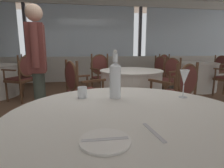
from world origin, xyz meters
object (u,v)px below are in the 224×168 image
Objects in this scene: wine_glass at (184,78)px; dining_chair_0_3 at (168,76)px; dining_chair_1_3 at (166,66)px; water_tumbler at (82,92)px; dining_chair_0_0 at (102,73)px; dining_chair_0_2 at (178,91)px; dining_chair_1_0 at (164,72)px; diner_person_0 at (38,62)px; dining_chair_1_2 at (218,68)px; water_bottle at (115,79)px; dining_chair_0_1 at (79,87)px; side_plate at (105,141)px; dining_chair_2_0 at (25,69)px; dining_chair_2_3 at (23,74)px.

dining_chair_0_3 is at bearing 66.69° from wine_glass.
dining_chair_0_3 is at bearing -42.18° from dining_chair_1_3.
water_tumbler is 0.08× the size of dining_chair_0_0.
dining_chair_1_0 reaches higher than dining_chair_0_2.
dining_chair_1_0 is 0.57× the size of diner_person_0.
dining_chair_0_2 is 3.82m from dining_chair_1_2.
water_bottle is 2.66m from dining_chair_0_0.
water_tumbler is 0.09× the size of dining_chair_1_2.
dining_chair_0_1 is (-0.47, -1.29, -0.03)m from dining_chair_0_0.
water_tumbler is 0.09× the size of dining_chair_0_3.
water_bottle reaches higher than dining_chair_0_2.
dining_chair_1_0 is (1.88, 3.56, -0.20)m from side_plate.
dining_chair_0_2 is at bearing 44.95° from dining_chair_0_3.
wine_glass is at bearing -85.37° from dining_chair_0_1.
dining_chair_1_2 is at bearing -173.42° from dining_chair_0_3.
water_bottle is 1.68× the size of wine_glass.
diner_person_0 reaches higher than dining_chair_0_0.
dining_chair_0_3 is 0.80m from dining_chair_1_0.
dining_chair_0_1 is 3.23m from dining_chair_2_0.
wine_glass reaches higher than side_plate.
dining_chair_0_2 is (1.23, 0.84, -0.23)m from water_tumbler.
dining_chair_0_1 reaches higher than dining_chair_1_3.
diner_person_0 is (-4.54, -2.35, 0.39)m from dining_chair_1_2.
dining_chair_1_0 is at bearing 12.92° from dining_chair_0_1.
dining_chair_1_3 reaches higher than water_tumbler.
dining_chair_0_0 reaches higher than dining_chair_1_0.
dining_chair_1_2 is (3.87, 4.18, -0.20)m from side_plate.
dining_chair_0_1 is (-0.30, 1.34, -0.33)m from water_bottle.
dining_chair_1_0 is at bearing 59.31° from water_bottle.
dining_chair_0_0 is 3.66m from dining_chair_1_2.
side_plate is 3.65m from dining_chair_2_3.
water_tumbler is 2.73m from dining_chair_0_3.
dining_chair_0_1 is (-0.15, 1.98, -0.20)m from side_plate.
dining_chair_1_3 reaches higher than dining_chair_1_2.
dining_chair_2_0 is (-1.59, 2.81, 0.00)m from dining_chair_0_1.
water_bottle reaches higher than dining_chair_2_3.
dining_chair_2_3 is at bearing 28.13° from dining_chair_0_2.
wine_glass is (0.50, -0.07, 0.00)m from water_bottle.
dining_chair_0_1 is 3.96m from dining_chair_1_3.
water_tumbler is 1.33m from dining_chair_0_1.
dining_chair_0_2 reaches higher than side_plate.
dining_chair_2_3 is at bearing 165.62° from dining_chair_1_0.
diner_person_0 is at bearing 49.30° from dining_chair_2_0.
dining_chair_0_0 is at bearing 172.72° from dining_chair_1_0.
dining_chair_1_0 is 1.00× the size of dining_chair_1_3.
water_bottle reaches higher than dining_chair_1_3.
dining_chair_2_0 is 3.17m from diner_person_0.
dining_chair_0_3 is (1.29, -0.48, -0.03)m from dining_chair_0_0.
dining_chair_1_0 is at bearing 75.27° from dining_chair_0_0.
dining_chair_0_0 is at bearing 83.06° from dining_chair_2_0.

